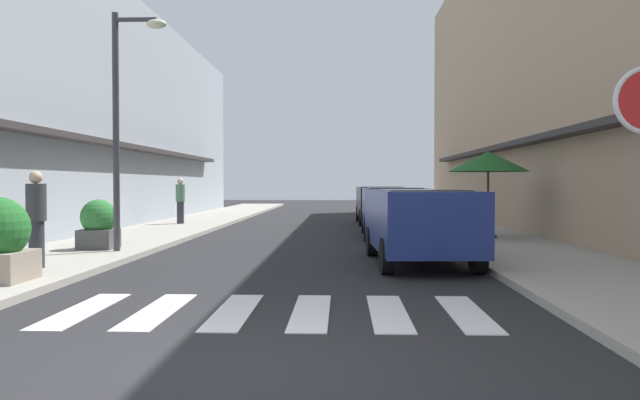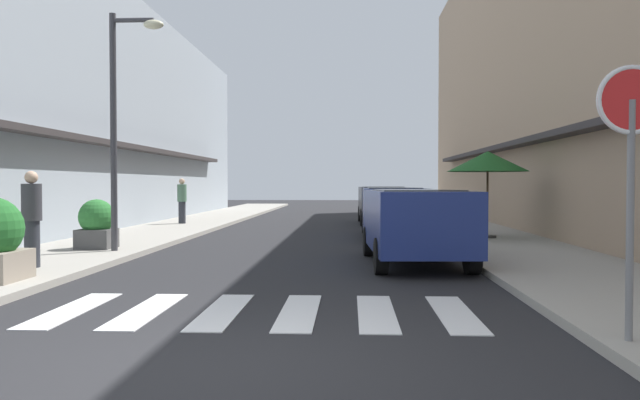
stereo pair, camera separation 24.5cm
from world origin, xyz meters
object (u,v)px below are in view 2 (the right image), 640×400
Objects in this scene: cafe_umbrella at (488,162)px; planter_midblock at (97,224)px; round_street_sign at (631,130)px; pedestrian_walking_near at (32,217)px; pedestrian_walking_far at (182,200)px; parked_car_near at (415,218)px; parked_car_mid at (393,206)px; street_lamp at (122,105)px; parked_car_far at (382,200)px.

planter_midblock is (-9.46, -3.25, -1.51)m from cafe_umbrella.
round_street_sign is 11.15m from cafe_umbrella.
pedestrian_walking_near is 1.02× the size of pedestrian_walking_far.
parked_car_mid is (0.00, 6.15, 0.00)m from parked_car_near.
parked_car_mid is 8.38m from planter_midblock.
pedestrian_walking_near reaches higher than parked_car_near.
street_lamp is 3.05× the size of pedestrian_walking_near.
pedestrian_walking_far is at bearing -131.16° from pedestrian_walking_near.
pedestrian_walking_far reaches higher than parked_car_near.
street_lamp reaches higher than parked_car_near.
pedestrian_walking_far is (-7.44, 4.12, 0.07)m from parked_car_mid.
planter_midblock is (-8.34, 7.84, -1.41)m from round_street_sign.
cafe_umbrella reaches higher than parked_car_far.
cafe_umbrella is 1.39× the size of pedestrian_walking_near.
cafe_umbrella is at bearing -159.28° from pedestrian_walking_far.
cafe_umbrella is at bearing 170.60° from pedestrian_walking_near.
parked_car_near is 7.02m from pedestrian_walking_near.
cafe_umbrella is (8.68, 3.72, -1.11)m from street_lamp.
round_street_sign is (1.33, -18.52, 1.16)m from parked_car_far.
round_street_sign is 9.45m from pedestrian_walking_near.
planter_midblock is at bearing 149.18° from street_lamp.
parked_car_near is 0.95× the size of parked_car_mid.
street_lamp is at bearing 147.19° from pedestrian_walking_far.
round_street_sign reaches higher than pedestrian_walking_near.
parked_car_near is 6.52m from round_street_sign.
parked_car_mid is at bearing 96.13° from round_street_sign.
street_lamp reaches higher than planter_midblock.
pedestrian_walking_near reaches higher than parked_car_mid.
parked_car_far is 0.86× the size of street_lamp.
parked_car_far is 15.45m from pedestrian_walking_near.
cafe_umbrella is (2.46, 4.81, 1.25)m from parked_car_near.
planter_midblock is (-0.79, 0.47, -2.61)m from street_lamp.
cafe_umbrella is 1.41× the size of pedestrian_walking_far.
planter_midblock is at bearing 167.45° from parked_car_near.
round_street_sign reaches higher than pedestrian_walking_far.
pedestrian_walking_far is (-1.22, 9.18, -2.29)m from street_lamp.
street_lamp is 2.20× the size of cafe_umbrella.
round_street_sign is at bearing -83.87° from parked_car_mid.
street_lamp reaches higher than round_street_sign.
pedestrian_walking_near is (-6.82, -7.77, 0.08)m from parked_car_mid.
pedestrian_walking_far is (-9.90, 5.46, -1.18)m from cafe_umbrella.
cafe_umbrella reaches higher than pedestrian_walking_far.
pedestrian_walking_near is at bearing 150.31° from round_street_sign.
round_street_sign is 10.62m from street_lamp.
parked_car_mid is at bearing 39.11° from street_lamp.
street_lamp is (-6.22, -11.14, 2.36)m from parked_car_far.
round_street_sign is 1.55× the size of pedestrian_walking_far.
street_lamp is 9.51m from cafe_umbrella.
pedestrian_walking_far is (-7.44, -1.97, 0.07)m from parked_car_far.
parked_car_mid is 2.72× the size of pedestrian_walking_far.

